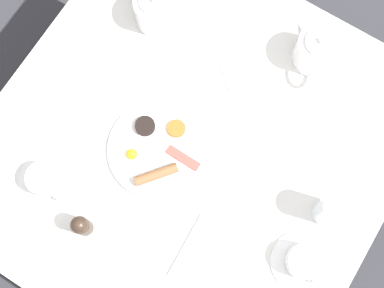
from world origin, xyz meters
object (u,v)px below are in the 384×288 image
object	(u,v)px
salt_grinder	(82,226)
spoon_for_tea	(54,113)
teapot_near	(316,51)
breakfast_plate	(158,150)
teapot_far	(155,10)
fork_by_plate	(222,66)
teacup_with_saucer_left	(46,180)
knife_by_plate	(266,135)
teacup_with_saucer_right	(304,262)
napkin_folded	(202,254)
water_glass_tall	(331,210)

from	to	relation	value
salt_grinder	spoon_for_tea	xyz separation A→B (m)	(-0.25, 0.21, -0.05)
teapot_near	spoon_for_tea	xyz separation A→B (m)	(-0.52, -0.51, -0.05)
breakfast_plate	teapot_far	world-z (taller)	teapot_far
breakfast_plate	teapot_near	bearing A→B (deg)	63.70
fork_by_plate	teacup_with_saucer_left	bearing A→B (deg)	-112.82
breakfast_plate	knife_by_plate	world-z (taller)	breakfast_plate
teapot_near	salt_grinder	size ratio (longest dim) A/B	1.97
teacup_with_saucer_right	salt_grinder	size ratio (longest dim) A/B	1.58
breakfast_plate	teapot_near	world-z (taller)	teapot_near
teapot_near	teacup_with_saucer_right	world-z (taller)	teapot_near
spoon_for_tea	salt_grinder	bearing A→B (deg)	-40.16
teapot_near	fork_by_plate	size ratio (longest dim) A/B	1.30
teapot_near	napkin_folded	bearing A→B (deg)	160.10
teapot_far	fork_by_plate	bearing A→B (deg)	1.59
napkin_folded	salt_grinder	bearing A→B (deg)	-160.59
teapot_far	salt_grinder	xyz separation A→B (m)	(0.16, -0.59, -0.00)
water_glass_tall	teacup_with_saucer_right	bearing A→B (deg)	-86.11
napkin_folded	spoon_for_tea	size ratio (longest dim) A/B	1.18
teacup_with_saucer_left	spoon_for_tea	world-z (taller)	teacup_with_saucer_left
teacup_with_saucer_right	water_glass_tall	world-z (taller)	water_glass_tall
water_glass_tall	knife_by_plate	xyz separation A→B (m)	(-0.23, 0.10, -0.06)
spoon_for_tea	fork_by_plate	bearing A→B (deg)	48.24
teapot_near	fork_by_plate	xyz separation A→B (m)	(-0.20, -0.15, -0.05)
teapot_far	salt_grinder	distance (m)	0.61
salt_grinder	fork_by_plate	xyz separation A→B (m)	(0.07, 0.57, -0.05)
teacup_with_saucer_right	breakfast_plate	bearing A→B (deg)	173.47
teapot_far	knife_by_plate	xyz separation A→B (m)	(0.44, -0.13, -0.05)
teapot_far	teacup_with_saucer_right	bearing A→B (deg)	-21.09
teacup_with_saucer_right	water_glass_tall	distance (m)	0.15
teapot_near	teapot_far	world-z (taller)	same
teapot_near	water_glass_tall	size ratio (longest dim) A/B	1.53
teapot_far	knife_by_plate	bearing A→B (deg)	-9.07
teacup_with_saucer_left	salt_grinder	world-z (taller)	salt_grinder
teapot_far	knife_by_plate	world-z (taller)	teapot_far
teapot_far	napkin_folded	bearing A→B (deg)	-39.31
teacup_with_saucer_right	fork_by_plate	xyz separation A→B (m)	(-0.44, 0.35, -0.03)
napkin_folded	spoon_for_tea	xyz separation A→B (m)	(-0.54, 0.11, -0.00)
napkin_folded	teapot_far	bearing A→B (deg)	132.86
salt_grinder	breakfast_plate	bearing A→B (deg)	79.62
teapot_near	knife_by_plate	size ratio (longest dim) A/B	1.20
teapot_far	spoon_for_tea	size ratio (longest dim) A/B	1.33
salt_grinder	fork_by_plate	distance (m)	0.57
teacup_with_saucer_left	teacup_with_saucer_right	bearing A→B (deg)	14.35
water_glass_tall	fork_by_plate	world-z (taller)	water_glass_tall
teapot_near	spoon_for_tea	size ratio (longest dim) A/B	1.27
teacup_with_saucer_right	knife_by_plate	bearing A→B (deg)	134.90
teapot_near	napkin_folded	xyz separation A→B (m)	(0.02, -0.62, -0.05)
water_glass_tall	napkin_folded	world-z (taller)	water_glass_tall
teapot_near	teacup_with_saucer_left	distance (m)	0.79
teapot_near	fork_by_plate	distance (m)	0.26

